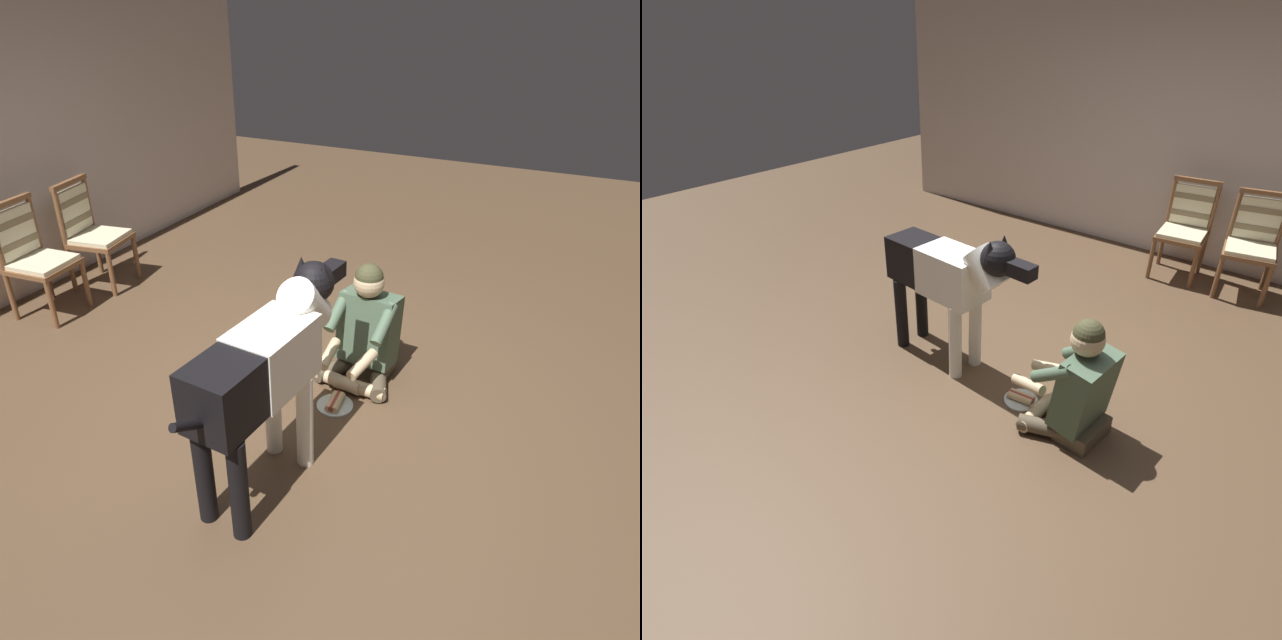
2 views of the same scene
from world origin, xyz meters
TOP-DOWN VIEW (x-y plane):
  - ground_plane at (0.00, 0.00)m, footprint 13.62×13.62m
  - dining_chair_left_of_pair at (0.20, 2.63)m, footprint 0.51×0.51m
  - dining_chair_right_of_pair at (0.84, 2.63)m, footprint 0.54×0.54m
  - person_sitting_on_floor at (0.52, -0.22)m, footprint 0.65×0.58m
  - large_dog at (-0.64, -0.13)m, footprint 1.45×0.37m
  - hot_dog_on_plate at (0.10, -0.18)m, footprint 0.25×0.25m

SIDE VIEW (x-z plane):
  - ground_plane at x=0.00m, z-range 0.00..0.00m
  - hot_dog_on_plate at x=0.10m, z-range -0.01..0.06m
  - person_sitting_on_floor at x=0.52m, z-range -0.08..0.79m
  - dining_chair_left_of_pair at x=0.20m, z-range 0.05..1.03m
  - dining_chair_right_of_pair at x=0.84m, z-range 0.05..1.03m
  - large_dog at x=-0.64m, z-range 0.16..1.34m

